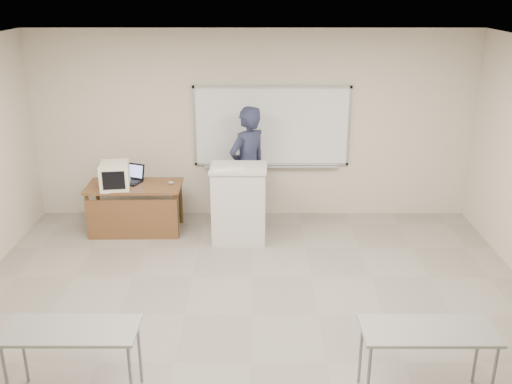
{
  "coord_description": "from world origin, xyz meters",
  "views": [
    {
      "loc": [
        0.06,
        -4.84,
        3.64
      ],
      "look_at": [
        0.05,
        2.2,
        1.04
      ],
      "focal_mm": 40.0,
      "sensor_mm": 36.0,
      "label": 1
    }
  ],
  "objects_px": {
    "podium": "(239,203)",
    "crt_monitor": "(115,176)",
    "whiteboard": "(272,127)",
    "presenter": "(248,167)",
    "mouse": "(171,183)",
    "laptop": "(129,178)",
    "keyboard": "(228,168)",
    "instructor_desk": "(134,200)"
  },
  "relations": [
    {
      "from": "podium",
      "to": "crt_monitor",
      "type": "relative_size",
      "value": 2.45
    },
    {
      "from": "whiteboard",
      "to": "presenter",
      "type": "xyz_separation_m",
      "value": [
        -0.38,
        -0.42,
        -0.53
      ]
    },
    {
      "from": "whiteboard",
      "to": "presenter",
      "type": "height_order",
      "value": "whiteboard"
    },
    {
      "from": "presenter",
      "to": "mouse",
      "type": "bearing_deg",
      "value": -33.47
    },
    {
      "from": "podium",
      "to": "laptop",
      "type": "distance_m",
      "value": 1.78
    },
    {
      "from": "crt_monitor",
      "to": "whiteboard",
      "type": "bearing_deg",
      "value": 10.37
    },
    {
      "from": "podium",
      "to": "crt_monitor",
      "type": "distance_m",
      "value": 1.9
    },
    {
      "from": "podium",
      "to": "keyboard",
      "type": "bearing_deg",
      "value": -139.65
    },
    {
      "from": "mouse",
      "to": "presenter",
      "type": "bearing_deg",
      "value": 19.8
    },
    {
      "from": "keyboard",
      "to": "presenter",
      "type": "xyz_separation_m",
      "value": [
        0.27,
        0.7,
        -0.21
      ]
    },
    {
      "from": "laptop",
      "to": "keyboard",
      "type": "relative_size",
      "value": 0.78
    },
    {
      "from": "podium",
      "to": "presenter",
      "type": "xyz_separation_m",
      "value": [
        0.12,
        0.58,
        0.38
      ]
    },
    {
      "from": "presenter",
      "to": "podium",
      "type": "bearing_deg",
      "value": 35.03
    },
    {
      "from": "instructor_desk",
      "to": "mouse",
      "type": "bearing_deg",
      "value": 15.45
    },
    {
      "from": "mouse",
      "to": "keyboard",
      "type": "height_order",
      "value": "keyboard"
    },
    {
      "from": "whiteboard",
      "to": "keyboard",
      "type": "distance_m",
      "value": 1.33
    },
    {
      "from": "instructor_desk",
      "to": "presenter",
      "type": "bearing_deg",
      "value": 10.89
    },
    {
      "from": "instructor_desk",
      "to": "laptop",
      "type": "xyz_separation_m",
      "value": [
        -0.1,
        0.27,
        0.27
      ]
    },
    {
      "from": "instructor_desk",
      "to": "keyboard",
      "type": "bearing_deg",
      "value": -14.07
    },
    {
      "from": "crt_monitor",
      "to": "presenter",
      "type": "relative_size",
      "value": 0.25
    },
    {
      "from": "whiteboard",
      "to": "crt_monitor",
      "type": "bearing_deg",
      "value": -161.36
    },
    {
      "from": "whiteboard",
      "to": "podium",
      "type": "distance_m",
      "value": 1.44
    },
    {
      "from": "presenter",
      "to": "whiteboard",
      "type": "bearing_deg",
      "value": -175.1
    },
    {
      "from": "crt_monitor",
      "to": "presenter",
      "type": "bearing_deg",
      "value": 2.44
    },
    {
      "from": "mouse",
      "to": "presenter",
      "type": "relative_size",
      "value": 0.05
    },
    {
      "from": "presenter",
      "to": "instructor_desk",
      "type": "bearing_deg",
      "value": -31.27
    },
    {
      "from": "laptop",
      "to": "mouse",
      "type": "relative_size",
      "value": 3.57
    },
    {
      "from": "podium",
      "to": "keyboard",
      "type": "distance_m",
      "value": 0.62
    },
    {
      "from": "podium",
      "to": "laptop",
      "type": "height_order",
      "value": "podium"
    },
    {
      "from": "instructor_desk",
      "to": "crt_monitor",
      "type": "xyz_separation_m",
      "value": [
        -0.25,
        -0.01,
        0.4
      ]
    },
    {
      "from": "whiteboard",
      "to": "crt_monitor",
      "type": "relative_size",
      "value": 5.27
    },
    {
      "from": "mouse",
      "to": "whiteboard",
      "type": "bearing_deg",
      "value": 31.93
    },
    {
      "from": "whiteboard",
      "to": "crt_monitor",
      "type": "height_order",
      "value": "whiteboard"
    },
    {
      "from": "laptop",
      "to": "presenter",
      "type": "distance_m",
      "value": 1.83
    },
    {
      "from": "instructor_desk",
      "to": "crt_monitor",
      "type": "bearing_deg",
      "value": -177.91
    },
    {
      "from": "presenter",
      "to": "crt_monitor",
      "type": "bearing_deg",
      "value": -32.37
    },
    {
      "from": "laptop",
      "to": "mouse",
      "type": "xyz_separation_m",
      "value": [
        0.65,
        -0.11,
        -0.04
      ]
    },
    {
      "from": "keyboard",
      "to": "mouse",
      "type": "bearing_deg",
      "value": 133.95
    },
    {
      "from": "instructor_desk",
      "to": "crt_monitor",
      "type": "relative_size",
      "value": 3.03
    },
    {
      "from": "crt_monitor",
      "to": "mouse",
      "type": "relative_size",
      "value": 4.77
    },
    {
      "from": "laptop",
      "to": "presenter",
      "type": "bearing_deg",
      "value": 25.42
    },
    {
      "from": "keyboard",
      "to": "instructor_desk",
      "type": "bearing_deg",
      "value": 149.87
    }
  ]
}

